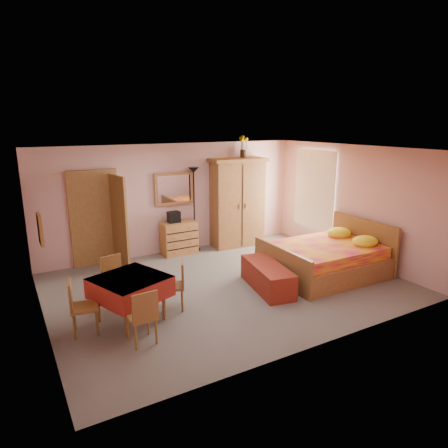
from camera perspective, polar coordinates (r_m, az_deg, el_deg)
floor at (r=7.84m, az=0.45°, el=-8.73°), size 6.50×6.50×0.00m
ceiling at (r=7.23m, az=0.49°, el=10.58°), size 6.50×6.50×0.00m
wall_back at (r=9.63m, az=-7.02°, el=3.62°), size 6.50×0.10×2.60m
wall_front at (r=5.50m, az=13.69°, el=-4.92°), size 6.50×0.10×2.60m
wall_left at (r=6.50m, az=-25.20°, el=-2.92°), size 0.10×5.00×2.60m
wall_right at (r=9.45m, az=17.81°, el=2.84°), size 0.10×5.00×2.60m
doorway at (r=9.11m, az=-17.97°, el=0.64°), size 1.06×0.12×2.15m
window at (r=10.23m, az=12.80°, el=4.86°), size 0.08×1.40×1.95m
picture_left at (r=5.82m, az=-24.80°, el=-0.68°), size 0.04×0.32×0.42m
picture_back at (r=10.67m, az=4.78°, el=6.09°), size 0.30×0.04×0.40m
chest_of_drawers at (r=9.59m, az=-6.42°, el=-1.98°), size 0.84×0.43×0.79m
wall_mirror at (r=9.52m, az=-7.12°, el=5.03°), size 0.97×0.07×0.76m
stereo at (r=9.43m, az=-7.18°, el=1.00°), size 0.28×0.21×0.26m
floor_lamp at (r=9.66m, az=-4.28°, el=2.04°), size 0.35×0.35×2.04m
wardrobe at (r=10.07m, az=1.84°, el=3.10°), size 1.47×0.84×2.22m
sunflower_vase at (r=10.12m, az=2.75°, el=11.00°), size 0.22×0.22×0.54m
bed at (r=8.45m, az=14.18°, el=-3.65°), size 2.32×1.84×1.06m
bench at (r=7.65m, az=6.20°, el=-7.50°), size 0.80×1.51×0.48m
dining_table at (r=6.57m, az=-13.15°, el=-10.40°), size 1.29×1.29×0.73m
chair_south at (r=5.92m, az=-11.73°, el=-12.71°), size 0.40×0.40×0.83m
chair_north at (r=7.20m, az=-15.15°, el=-7.84°), size 0.44×0.44×0.84m
chair_west at (r=6.37m, az=-19.32°, el=-11.05°), size 0.45×0.45×0.86m
chair_east at (r=6.82m, az=-7.36°, el=-8.69°), size 0.50×0.50×0.84m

